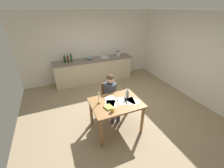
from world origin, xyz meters
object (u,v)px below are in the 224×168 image
object	(u,v)px
bottle_oil	(65,59)
bottle_wine_red	(71,58)
candlestick	(99,100)
wine_glass_near_sink	(94,55)
book_magazine	(109,107)
stovetop_kettle	(118,54)
dining_table	(116,107)
wine_glass_by_kettle	(91,55)
coffee_mug	(112,110)
sink_unit	(104,57)
person_seated	(111,94)
wine_bottle_on_table	(127,94)
chair_at_table	(109,97)
bottle_vinegar	(68,59)
mixing_bowl	(89,58)

from	to	relation	value
bottle_oil	bottle_wine_red	size ratio (longest dim) A/B	0.91
candlestick	wine_glass_near_sink	distance (m)	2.89
book_magazine	stovetop_kettle	distance (m)	3.29
dining_table	wine_glass_by_kettle	distance (m)	2.94
candlestick	bottle_oil	distance (m)	2.72
coffee_mug	wine_glass_near_sink	xyz separation A→B (m)	(0.57, 3.18, 0.18)
bottle_oil	sink_unit	bearing A→B (deg)	-1.63
bottle_oil	person_seated	bearing A→B (deg)	-70.09
wine_bottle_on_table	chair_at_table	bearing A→B (deg)	108.69
wine_glass_near_sink	bottle_oil	bearing A→B (deg)	-174.62
dining_table	wine_bottle_on_table	xyz separation A→B (m)	(0.31, 0.05, 0.23)
chair_at_table	person_seated	world-z (taller)	person_seated
bottle_oil	wine_glass_by_kettle	size ratio (longest dim) A/B	1.78
coffee_mug	sink_unit	distance (m)	3.18
bottle_vinegar	wine_glass_by_kettle	xyz separation A→B (m)	(0.87, 0.13, -0.01)
bottle_wine_red	mixing_bowl	size ratio (longest dim) A/B	1.37
chair_at_table	person_seated	distance (m)	0.23
chair_at_table	wine_bottle_on_table	size ratio (longest dim) A/B	3.59
person_seated	bottle_wine_red	size ratio (longest dim) A/B	3.98
sink_unit	bottle_wine_red	bearing A→B (deg)	175.98
dining_table	book_magazine	size ratio (longest dim) A/B	6.56
sink_unit	bottle_wine_red	size ratio (longest dim) A/B	1.20
candlestick	book_magazine	world-z (taller)	candlestick
chair_at_table	bottle_vinegar	bearing A→B (deg)	108.98
dining_table	sink_unit	world-z (taller)	sink_unit
dining_table	chair_at_table	bearing A→B (deg)	81.22
coffee_mug	bottle_vinegar	bearing A→B (deg)	97.81
wine_bottle_on_table	bottle_oil	size ratio (longest dim) A/B	0.90
book_magazine	wine_bottle_on_table	distance (m)	0.57
chair_at_table	bottle_oil	size ratio (longest dim) A/B	3.22
coffee_mug	wine_glass_by_kettle	bearing A→B (deg)	81.89
person_seated	bottle_wine_red	distance (m)	2.43
bottle_vinegar	wine_glass_near_sink	world-z (taller)	bottle_vinegar
wine_bottle_on_table	sink_unit	bearing A→B (deg)	80.65
wine_bottle_on_table	bottle_oil	distance (m)	2.94
person_seated	wine_glass_near_sink	xyz separation A→B (m)	(0.27, 2.39, 0.33)
coffee_mug	bottle_oil	xyz separation A→B (m)	(-0.53, 3.07, 0.19)
chair_at_table	bottle_oil	xyz separation A→B (m)	(-0.83, 2.14, 0.52)
dining_table	bottle_vinegar	world-z (taller)	bottle_vinegar
bottle_oil	wine_bottle_on_table	bearing A→B (deg)	-69.26
bottle_oil	wine_glass_by_kettle	bearing A→B (deg)	6.03
sink_unit	bottle_vinegar	size ratio (longest dim) A/B	1.25
sink_unit	bottle_vinegar	bearing A→B (deg)	179.51
chair_at_table	wine_bottle_on_table	distance (m)	0.75
bottle_vinegar	bottle_wine_red	size ratio (longest dim) A/B	0.96
wine_bottle_on_table	wine_glass_by_kettle	world-z (taller)	wine_glass_by_kettle
dining_table	chair_at_table	xyz separation A→B (m)	(0.10, 0.66, -0.15)
stovetop_kettle	wine_glass_near_sink	xyz separation A→B (m)	(-0.98, 0.15, 0.01)
bottle_vinegar	bottle_wine_red	bearing A→B (deg)	30.41
book_magazine	bottle_vinegar	bearing A→B (deg)	81.14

